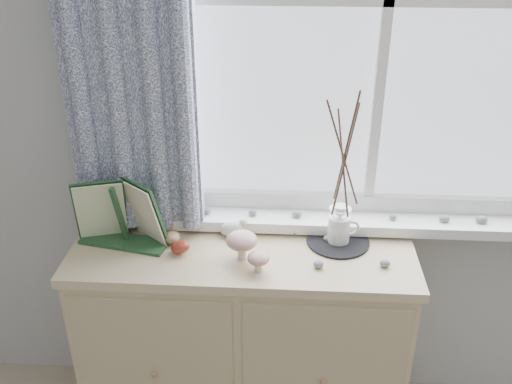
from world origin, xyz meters
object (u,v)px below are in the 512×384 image
twig_pitcher (345,154)px  toadstool_cluster (246,246)px  botanical_book (118,217)px  sideboard (244,342)px

twig_pitcher → toadstool_cluster: bearing=-169.9°
botanical_book → twig_pitcher: twig_pitcher is taller
toadstool_cluster → twig_pitcher: bearing=23.1°
sideboard → twig_pitcher: size_ratio=2.02×
botanical_book → twig_pitcher: size_ratio=0.61×
botanical_book → toadstool_cluster: size_ratio=2.26×
botanical_book → toadstool_cluster: (0.44, -0.05, -0.06)m
sideboard → toadstool_cluster: bearing=-76.1°
toadstool_cluster → botanical_book: bearing=173.2°
botanical_book → twig_pitcher: 0.79m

